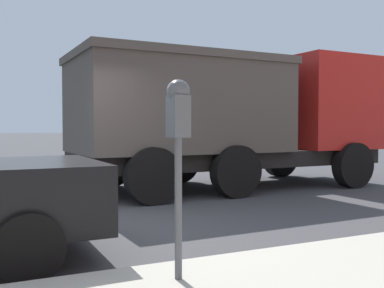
# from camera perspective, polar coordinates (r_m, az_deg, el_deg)

# --- Properties ---
(ground_plane) EXTENTS (220.00, 220.00, 0.00)m
(ground_plane) POSITION_cam_1_polar(r_m,az_deg,el_deg) (6.29, -13.81, -10.73)
(ground_plane) COLOR #424244
(parking_meter) EXTENTS (0.21, 0.19, 1.63)m
(parking_meter) POSITION_cam_1_polar(r_m,az_deg,el_deg) (3.64, -1.77, 2.20)
(parking_meter) COLOR #4C5156
(parking_meter) RESTS_ON sidewalk
(dump_truck) EXTENTS (3.19, 7.23, 3.09)m
(dump_truck) POSITION_cam_1_polar(r_m,az_deg,el_deg) (10.39, 4.79, 3.84)
(dump_truck) COLOR black
(dump_truck) RESTS_ON ground_plane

